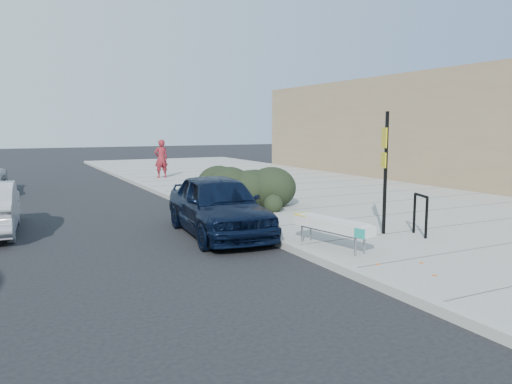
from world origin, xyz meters
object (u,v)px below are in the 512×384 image
bench (332,225)px  bike_rack (420,211)px  sedan_navy (218,205)px  pedestrian (161,159)px  sign_post (385,166)px

bench → bike_rack: (2.56, 0.03, 0.11)m
sedan_navy → pedestrian: bearing=84.7°
sign_post → pedestrian: (-0.95, 15.38, -0.68)m
sign_post → bike_rack: bearing=-20.1°
bike_rack → sedan_navy: 4.88m
bike_rack → sedan_navy: (-3.95, 2.85, 0.02)m
sign_post → pedestrian: sign_post is taller
bench → pedestrian: 16.02m
bike_rack → bench: bearing=-160.0°
pedestrian → bike_rack: bearing=92.0°
bench → sedan_navy: bearing=105.0°
bike_rack → sedan_navy: sedan_navy is taller
bike_rack → pedestrian: bearing=114.9°
bench → sign_post: bearing=6.4°
sign_post → pedestrian: 15.42m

